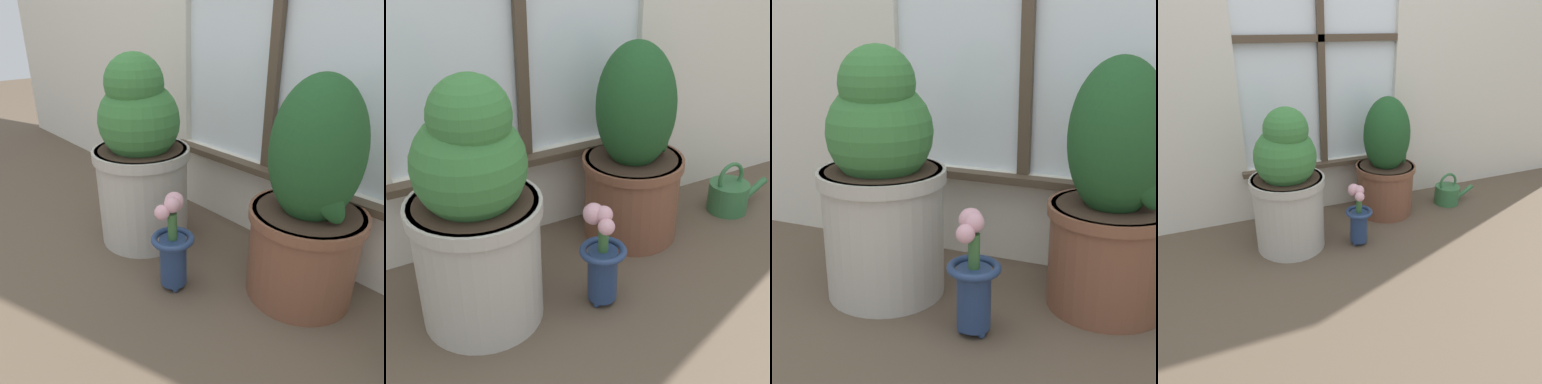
# 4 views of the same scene
# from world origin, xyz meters

# --- Properties ---
(ground_plane) EXTENTS (10.00, 10.00, 0.00)m
(ground_plane) POSITION_xyz_m (0.00, 0.00, 0.00)
(ground_plane) COLOR brown
(potted_plant_left) EXTENTS (0.35, 0.35, 0.69)m
(potted_plant_left) POSITION_xyz_m (-0.29, 0.22, 0.32)
(potted_plant_left) COLOR #B7B2A8
(potted_plant_left) RESTS_ON ground_plane
(potted_plant_right) EXTENTS (0.33, 0.33, 0.66)m
(potted_plant_right) POSITION_xyz_m (0.30, 0.37, 0.29)
(potted_plant_right) COLOR brown
(potted_plant_right) RESTS_ON ground_plane
(flower_vase) EXTENTS (0.13, 0.13, 0.32)m
(flower_vase) POSITION_xyz_m (0.01, 0.10, 0.15)
(flower_vase) COLOR navy
(flower_vase) RESTS_ON ground_plane
(watering_can) EXTENTS (0.26, 0.15, 0.19)m
(watering_can) POSITION_xyz_m (0.70, 0.33, 0.06)
(watering_can) COLOR #336B3D
(watering_can) RESTS_ON ground_plane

